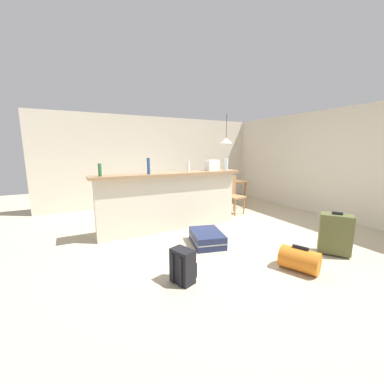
{
  "coord_description": "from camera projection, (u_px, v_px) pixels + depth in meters",
  "views": [
    {
      "loc": [
        -2.38,
        -3.63,
        1.59
      ],
      "look_at": [
        -0.06,
        0.86,
        0.67
      ],
      "focal_mm": 22.07,
      "sensor_mm": 36.0,
      "label": 1
    }
  ],
  "objects": [
    {
      "name": "dining_chair_far_side",
      "position": [
        213.0,
        186.0,
        6.93
      ],
      "size": [
        0.44,
        0.44,
        0.93
      ],
      "color": "#9E754C",
      "rests_on": "ground_plane"
    },
    {
      "name": "wall_right",
      "position": [
        312.0,
        163.0,
        5.94
      ],
      "size": [
        0.1,
        6.0,
        2.5
      ],
      "primitive_type": "cube",
      "color": "beige",
      "rests_on": "ground_plane"
    },
    {
      "name": "suitcase_flat_navy",
      "position": [
        207.0,
        238.0,
        4.0
      ],
      "size": [
        0.65,
        0.88,
        0.22
      ],
      "color": "#1E284C",
      "rests_on": "ground_plane"
    },
    {
      "name": "wall_back",
      "position": [
        160.0,
        161.0,
        6.97
      ],
      "size": [
        6.6,
        0.1,
        2.5
      ],
      "primitive_type": "cube",
      "color": "beige",
      "rests_on": "ground_plane"
    },
    {
      "name": "bottle_blue",
      "position": [
        149.0,
        166.0,
        4.23
      ],
      "size": [
        0.06,
        0.06,
        0.29
      ],
      "primitive_type": "cylinder",
      "color": "#284C89",
      "rests_on": "bar_countertop"
    },
    {
      "name": "bar_countertop",
      "position": [
        171.0,
        174.0,
        4.53
      ],
      "size": [
        2.96,
        0.4,
        0.05
      ],
      "primitive_type": "cube",
      "color": "#93704C",
      "rests_on": "partition_half_wall"
    },
    {
      "name": "backpack_black",
      "position": [
        183.0,
        266.0,
        2.84
      ],
      "size": [
        0.3,
        0.32,
        0.42
      ],
      "color": "black",
      "rests_on": "ground_plane"
    },
    {
      "name": "bottle_clear",
      "position": [
        226.0,
        164.0,
        5.02
      ],
      "size": [
        0.08,
        0.08,
        0.25
      ],
      "primitive_type": "cylinder",
      "color": "silver",
      "rests_on": "bar_countertop"
    },
    {
      "name": "ground_plane",
      "position": [
        215.0,
        234.0,
        4.53
      ],
      "size": [
        13.0,
        13.0,
        0.05
      ],
      "primitive_type": "cube",
      "color": "#BCAD8E"
    },
    {
      "name": "duffel_bag_orange",
      "position": [
        299.0,
        260.0,
        3.12
      ],
      "size": [
        0.47,
        0.56,
        0.34
      ],
      "color": "orange",
      "rests_on": "ground_plane"
    },
    {
      "name": "bottle_green",
      "position": [
        100.0,
        170.0,
        3.92
      ],
      "size": [
        0.06,
        0.06,
        0.21
      ],
      "primitive_type": "cylinder",
      "color": "#2D6B38",
      "rests_on": "bar_countertop"
    },
    {
      "name": "dining_chair_near_partition",
      "position": [
        233.0,
        193.0,
        5.88
      ],
      "size": [
        0.46,
        0.46,
        0.93
      ],
      "color": "#9E754C",
      "rests_on": "ground_plane"
    },
    {
      "name": "partition_half_wall",
      "position": [
        171.0,
        203.0,
        4.63
      ],
      "size": [
        2.8,
        0.2,
        1.1
      ],
      "primitive_type": "cube",
      "color": "beige",
      "rests_on": "ground_plane"
    },
    {
      "name": "bottle_white",
      "position": [
        188.0,
        166.0,
        4.71
      ],
      "size": [
        0.06,
        0.06,
        0.21
      ],
      "primitive_type": "cylinder",
      "color": "silver",
      "rests_on": "bar_countertop"
    },
    {
      "name": "pendant_lamp",
      "position": [
        226.0,
        141.0,
        6.22
      ],
      "size": [
        0.34,
        0.34,
        0.8
      ],
      "color": "black"
    },
    {
      "name": "grocery_bag",
      "position": [
        212.0,
        165.0,
        4.95
      ],
      "size": [
        0.26,
        0.18,
        0.22
      ],
      "primitive_type": "cube",
      "color": "silver",
      "rests_on": "bar_countertop"
    },
    {
      "name": "dining_table",
      "position": [
        223.0,
        184.0,
        6.42
      ],
      "size": [
        1.1,
        0.8,
        0.74
      ],
      "color": "brown",
      "rests_on": "ground_plane"
    },
    {
      "name": "suitcase_upright_olive",
      "position": [
        335.0,
        234.0,
        3.57
      ],
      "size": [
        0.46,
        0.5,
        0.67
      ],
      "color": "#51562D",
      "rests_on": "ground_plane"
    }
  ]
}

